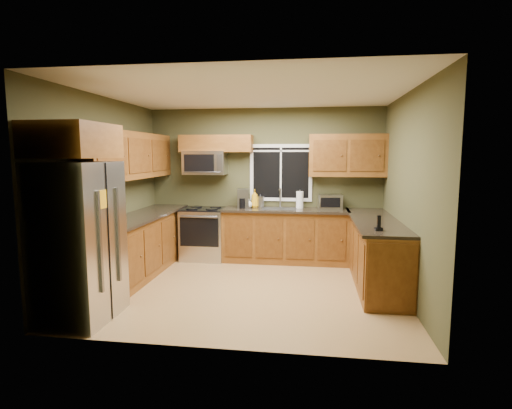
% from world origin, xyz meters
% --- Properties ---
extents(floor, '(4.20, 4.20, 0.00)m').
position_xyz_m(floor, '(0.00, 0.00, 0.00)').
color(floor, '#9F7646').
rests_on(floor, ground).
extents(ceiling, '(4.20, 4.20, 0.00)m').
position_xyz_m(ceiling, '(0.00, 0.00, 2.70)').
color(ceiling, white).
rests_on(ceiling, back_wall).
extents(back_wall, '(4.20, 0.00, 4.20)m').
position_xyz_m(back_wall, '(0.00, 1.80, 1.35)').
color(back_wall, '#403F23').
rests_on(back_wall, ground).
extents(front_wall, '(4.20, 0.00, 4.20)m').
position_xyz_m(front_wall, '(0.00, -1.80, 1.35)').
color(front_wall, '#403F23').
rests_on(front_wall, ground).
extents(left_wall, '(0.00, 3.60, 3.60)m').
position_xyz_m(left_wall, '(-2.10, 0.00, 1.35)').
color(left_wall, '#403F23').
rests_on(left_wall, ground).
extents(right_wall, '(0.00, 3.60, 3.60)m').
position_xyz_m(right_wall, '(2.10, 0.00, 1.35)').
color(right_wall, '#403F23').
rests_on(right_wall, ground).
extents(window, '(1.12, 0.03, 1.02)m').
position_xyz_m(window, '(0.30, 1.78, 1.55)').
color(window, white).
rests_on(window, back_wall).
extents(base_cabinets_left, '(0.60, 2.65, 0.90)m').
position_xyz_m(base_cabinets_left, '(-1.80, 0.48, 0.45)').
color(base_cabinets_left, brown).
rests_on(base_cabinets_left, ground).
extents(countertop_left, '(0.65, 2.65, 0.04)m').
position_xyz_m(countertop_left, '(-1.78, 0.48, 0.92)').
color(countertop_left, black).
rests_on(countertop_left, base_cabinets_left).
extents(base_cabinets_back, '(2.17, 0.60, 0.90)m').
position_xyz_m(base_cabinets_back, '(0.42, 1.50, 0.45)').
color(base_cabinets_back, brown).
rests_on(base_cabinets_back, ground).
extents(countertop_back, '(2.17, 0.65, 0.04)m').
position_xyz_m(countertop_back, '(0.42, 1.48, 0.92)').
color(countertop_back, black).
rests_on(countertop_back, base_cabinets_back).
extents(base_cabinets_peninsula, '(0.60, 2.52, 0.90)m').
position_xyz_m(base_cabinets_peninsula, '(1.80, 0.54, 0.45)').
color(base_cabinets_peninsula, brown).
rests_on(base_cabinets_peninsula, ground).
extents(countertop_peninsula, '(0.65, 2.50, 0.04)m').
position_xyz_m(countertop_peninsula, '(1.78, 0.55, 0.92)').
color(countertop_peninsula, black).
rests_on(countertop_peninsula, base_cabinets_peninsula).
extents(upper_cabinets_left, '(0.33, 2.65, 0.72)m').
position_xyz_m(upper_cabinets_left, '(-1.94, 0.48, 1.86)').
color(upper_cabinets_left, brown).
rests_on(upper_cabinets_left, left_wall).
extents(upper_cabinets_back_left, '(1.30, 0.33, 0.30)m').
position_xyz_m(upper_cabinets_back_left, '(-0.85, 1.64, 2.07)').
color(upper_cabinets_back_left, brown).
rests_on(upper_cabinets_back_left, back_wall).
extents(upper_cabinets_back_right, '(1.30, 0.33, 0.72)m').
position_xyz_m(upper_cabinets_back_right, '(1.45, 1.64, 1.86)').
color(upper_cabinets_back_right, brown).
rests_on(upper_cabinets_back_right, back_wall).
extents(upper_cabinet_over_fridge, '(0.72, 0.90, 0.38)m').
position_xyz_m(upper_cabinet_over_fridge, '(-1.74, -1.30, 2.03)').
color(upper_cabinet_over_fridge, brown).
rests_on(upper_cabinet_over_fridge, left_wall).
extents(refrigerator, '(0.74, 0.90, 1.80)m').
position_xyz_m(refrigerator, '(-1.74, -1.30, 0.90)').
color(refrigerator, '#B7B7BC').
rests_on(refrigerator, ground).
extents(range, '(0.76, 0.69, 0.94)m').
position_xyz_m(range, '(-1.05, 1.47, 0.47)').
color(range, '#B7B7BC').
rests_on(range, ground).
extents(microwave, '(0.76, 0.41, 0.42)m').
position_xyz_m(microwave, '(-1.05, 1.61, 1.73)').
color(microwave, '#B7B7BC').
rests_on(microwave, back_wall).
extents(sink, '(0.60, 0.42, 0.36)m').
position_xyz_m(sink, '(0.30, 1.49, 0.95)').
color(sink, slate).
rests_on(sink, countertop_back).
extents(toaster_oven, '(0.43, 0.35, 0.25)m').
position_xyz_m(toaster_oven, '(1.18, 1.62, 1.06)').
color(toaster_oven, '#B7B7BC').
rests_on(toaster_oven, countertop_back).
extents(coffee_maker, '(0.24, 0.30, 0.33)m').
position_xyz_m(coffee_maker, '(-0.35, 1.52, 1.10)').
color(coffee_maker, slate).
rests_on(coffee_maker, countertop_back).
extents(kettle, '(0.13, 0.13, 0.24)m').
position_xyz_m(kettle, '(-0.05, 1.62, 1.05)').
color(kettle, '#B7B7BC').
rests_on(kettle, countertop_back).
extents(paper_towel_roll, '(0.14, 0.14, 0.33)m').
position_xyz_m(paper_towel_roll, '(0.65, 1.60, 1.09)').
color(paper_towel_roll, white).
rests_on(paper_towel_roll, countertop_back).
extents(soap_bottle_a, '(0.13, 0.13, 0.32)m').
position_xyz_m(soap_bottle_a, '(-0.15, 1.59, 1.10)').
color(soap_bottle_a, gold).
rests_on(soap_bottle_a, countertop_back).
extents(soap_bottle_c, '(0.18, 0.18, 0.18)m').
position_xyz_m(soap_bottle_c, '(-0.25, 1.50, 1.03)').
color(soap_bottle_c, white).
rests_on(soap_bottle_c, countertop_back).
extents(cordless_phone, '(0.10, 0.10, 0.19)m').
position_xyz_m(cordless_phone, '(1.69, -0.35, 1.00)').
color(cordless_phone, black).
rests_on(cordless_phone, countertop_peninsula).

